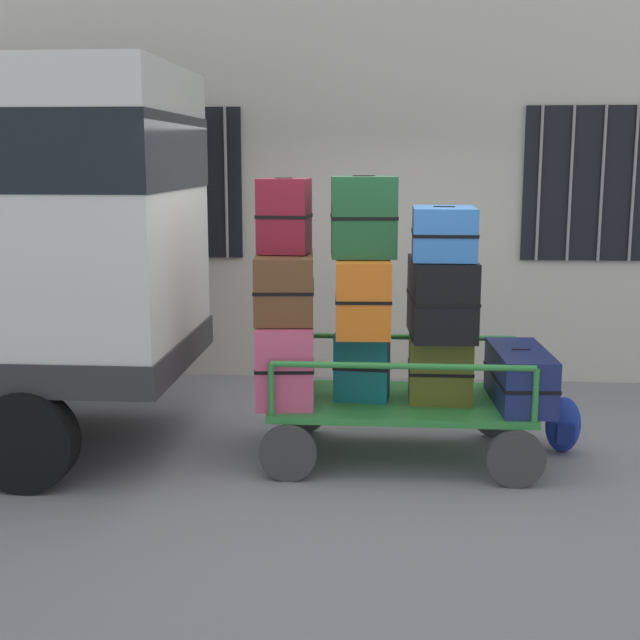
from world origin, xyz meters
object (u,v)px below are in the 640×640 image
object	(u,v)px
suitcase_center_middle	(442,298)
backpack	(563,425)
suitcase_midleft_bottom	(362,366)
suitcase_center_top	(444,233)
suitcase_center_bottom	(440,368)
suitcase_left_middle	(285,286)
suitcase_midleft_middle	(363,295)
suitcase_midright_bottom	(520,377)
suitcase_left_bottom	(286,358)
suitcase_left_top	(284,216)
suitcase_midleft_top	(363,217)
luggage_cart	(400,410)

from	to	relation	value
suitcase_center_middle	backpack	bearing A→B (deg)	10.18
suitcase_midleft_bottom	suitcase_center_top	distance (m)	1.16
suitcase_center_bottom	suitcase_center_middle	size ratio (longest dim) A/B	0.64
suitcase_midleft_bottom	suitcase_center_middle	distance (m)	0.78
suitcase_left_middle	suitcase_midleft_middle	xyz separation A→B (m)	(0.58, -0.05, -0.05)
suitcase_center_top	suitcase_midright_bottom	bearing A→B (deg)	-3.90
suitcase_midleft_bottom	suitcase_midleft_middle	bearing A→B (deg)	-90.00
suitcase_left_bottom	backpack	bearing A→B (deg)	4.81
suitcase_midleft_bottom	suitcase_left_top	bearing A→B (deg)	176.95
suitcase_center_bottom	suitcase_left_middle	bearing A→B (deg)	-178.85
suitcase_left_bottom	suitcase_midleft_bottom	distance (m)	0.59
suitcase_left_middle	suitcase_midleft_top	distance (m)	0.78
suitcase_left_bottom	suitcase_center_bottom	xyz separation A→B (m)	(1.17, 0.01, -0.06)
suitcase_left_middle	suitcase_left_top	bearing A→B (deg)	-90.00
suitcase_left_bottom	suitcase_midright_bottom	distance (m)	1.76
suitcase_midleft_middle	backpack	xyz separation A→B (m)	(1.55, 0.24, -1.04)
suitcase_midleft_middle	suitcase_center_top	world-z (taller)	suitcase_center_top
suitcase_left_middle	backpack	size ratio (longest dim) A/B	1.84
suitcase_center_middle	backpack	distance (m)	1.41
suitcase_left_bottom	suitcase_midleft_top	distance (m)	1.22
suitcase_midleft_middle	suitcase_center_middle	bearing A→B (deg)	6.88
luggage_cart	suitcase_center_top	bearing A→B (deg)	0.01
suitcase_center_bottom	suitcase_center_top	distance (m)	1.02
suitcase_midleft_bottom	backpack	distance (m)	1.65
suitcase_midleft_top	suitcase_midright_bottom	distance (m)	1.65
suitcase_left_bottom	suitcase_midright_bottom	bearing A→B (deg)	-2.34
luggage_cart	suitcase_center_bottom	size ratio (longest dim) A/B	3.97
suitcase_midleft_bottom	suitcase_center_middle	bearing A→B (deg)	5.71
suitcase_left_bottom	suitcase_midleft_middle	bearing A→B (deg)	-6.29
suitcase_midleft_middle	suitcase_center_bottom	bearing A→B (deg)	6.88
suitcase_left_bottom	suitcase_midleft_top	xyz separation A→B (m)	(0.58, -0.04, 1.07)
suitcase_midleft_middle	suitcase_center_top	bearing A→B (deg)	3.19
suitcase_left_bottom	suitcase_center_top	xyz separation A→B (m)	(1.17, -0.03, 0.96)
suitcase_left_top	suitcase_center_top	world-z (taller)	suitcase_left_top
suitcase_midleft_middle	suitcase_center_bottom	xyz separation A→B (m)	(0.58, 0.07, -0.56)
suitcase_left_middle	suitcase_center_middle	size ratio (longest dim) A/B	1.03
suitcase_left_top	backpack	xyz separation A→B (m)	(2.14, 0.20, -1.61)
suitcase_center_top	backpack	size ratio (longest dim) A/B	1.42
suitcase_left_middle	suitcase_center_middle	distance (m)	1.17
suitcase_center_bottom	suitcase_left_top	bearing A→B (deg)	-178.66
suitcase_left_bottom	suitcase_center_top	world-z (taller)	suitcase_center_top
backpack	suitcase_center_middle	bearing A→B (deg)	-169.82
suitcase_midleft_middle	suitcase_left_middle	bearing A→B (deg)	175.41
suitcase_center_middle	suitcase_midright_bottom	xyz separation A→B (m)	(0.58, -0.08, -0.57)
suitcase_left_top	suitcase_midleft_bottom	size ratio (longest dim) A/B	1.06
luggage_cart	suitcase_left_bottom	bearing A→B (deg)	177.92
suitcase_center_top	suitcase_left_bottom	bearing A→B (deg)	178.44
luggage_cart	suitcase_center_middle	size ratio (longest dim) A/B	2.55
suitcase_left_bottom	suitcase_midright_bottom	size ratio (longest dim) A/B	1.06
suitcase_left_bottom	suitcase_center_bottom	distance (m)	1.17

